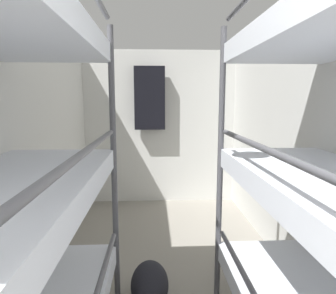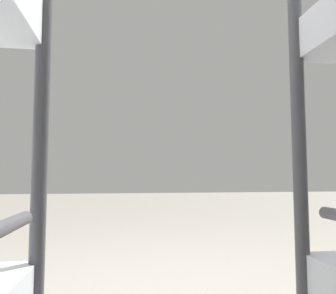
% 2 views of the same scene
% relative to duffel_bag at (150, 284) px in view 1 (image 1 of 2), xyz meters
% --- Properties ---
extents(wall_left, '(0.06, 4.87, 2.28)m').
position_rel_duffel_bag_xyz_m(wall_left, '(-1.01, -0.00, 0.99)').
color(wall_left, silver).
rests_on(wall_left, ground_plane).
extents(wall_right, '(0.06, 4.87, 2.28)m').
position_rel_duffel_bag_xyz_m(wall_right, '(1.30, -0.00, 0.99)').
color(wall_right, silver).
rests_on(wall_right, ground_plane).
extents(wall_back, '(2.37, 0.06, 2.28)m').
position_rel_duffel_bag_xyz_m(wall_back, '(0.14, 2.40, 0.99)').
color(wall_back, silver).
rests_on(wall_back, ground_plane).
extents(duffel_bag, '(0.29, 0.49, 0.29)m').
position_rel_duffel_bag_xyz_m(duffel_bag, '(0.00, 0.00, 0.00)').
color(duffel_bag, black).
rests_on(duffel_bag, ground_plane).
extents(hanging_coat, '(0.44, 0.12, 0.90)m').
position_rel_duffel_bag_xyz_m(hanging_coat, '(-0.01, 2.25, 1.44)').
color(hanging_coat, black).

